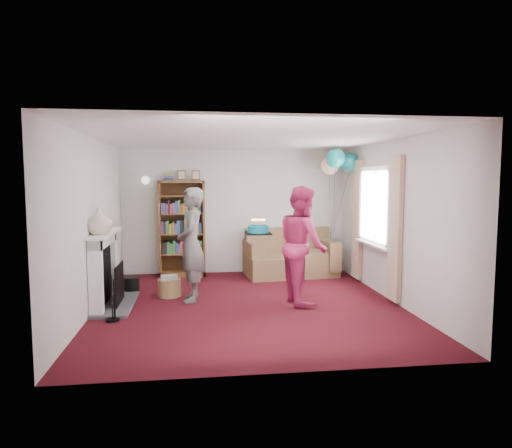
{
  "coord_description": "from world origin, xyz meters",
  "views": [
    {
      "loc": [
        -0.75,
        -6.73,
        1.88
      ],
      "look_at": [
        0.19,
        0.6,
        1.17
      ],
      "focal_mm": 32.0,
      "sensor_mm": 36.0,
      "label": 1
    }
  ],
  "objects": [
    {
      "name": "sofa",
      "position": [
        1.06,
        2.07,
        0.34
      ],
      "size": [
        1.74,
        0.92,
        0.92
      ],
      "rotation": [
        0.0,
        0.0,
        0.1
      ],
      "color": "brown",
      "rests_on": "ground"
    },
    {
      "name": "wall_left",
      "position": [
        -2.26,
        0.0,
        1.25
      ],
      "size": [
        0.02,
        5.0,
        2.5
      ],
      "primitive_type": "cube",
      "color": "silver",
      "rests_on": "ground"
    },
    {
      "name": "wall_right",
      "position": [
        2.26,
        0.0,
        1.25
      ],
      "size": [
        0.02,
        5.0,
        2.5
      ],
      "primitive_type": "cube",
      "color": "silver",
      "rests_on": "ground"
    },
    {
      "name": "wall_back",
      "position": [
        0.0,
        2.51,
        1.25
      ],
      "size": [
        4.5,
        0.02,
        2.5
      ],
      "primitive_type": "cube",
      "color": "silver",
      "rests_on": "ground"
    },
    {
      "name": "bookcase",
      "position": [
        -1.06,
        2.3,
        0.92
      ],
      "size": [
        0.88,
        0.42,
        2.08
      ],
      "color": "#472B14",
      "rests_on": "ground"
    },
    {
      "name": "ceiling",
      "position": [
        0.0,
        0.0,
        2.5
      ],
      "size": [
        4.5,
        5.0,
        0.01
      ],
      "primitive_type": "cube",
      "color": "white",
      "rests_on": "wall_back"
    },
    {
      "name": "wall_sconce",
      "position": [
        -1.75,
        2.36,
        1.88
      ],
      "size": [
        0.16,
        0.23,
        0.16
      ],
      "color": "gold",
      "rests_on": "ground"
    },
    {
      "name": "mantel_vase",
      "position": [
        -2.12,
        -0.15,
        1.31
      ],
      "size": [
        0.45,
        0.45,
        0.37
      ],
      "primitive_type": "imported",
      "rotation": [
        0.0,
        0.0,
        0.3
      ],
      "color": "beige",
      "rests_on": "fireplace"
    },
    {
      "name": "wicker_basket",
      "position": [
        -1.22,
        0.65,
        0.15
      ],
      "size": [
        0.38,
        0.38,
        0.34
      ],
      "rotation": [
        0.0,
        0.0,
        0.1
      ],
      "color": "#A6854D",
      "rests_on": "ground"
    },
    {
      "name": "person_magenta",
      "position": [
        0.83,
        0.04,
        0.9
      ],
      "size": [
        0.77,
        0.94,
        1.8
      ],
      "primitive_type": "imported",
      "rotation": [
        0.0,
        0.0,
        1.68
      ],
      "color": "#B72457",
      "rests_on": "ground"
    },
    {
      "name": "person_striped",
      "position": [
        -0.86,
        0.37,
        0.88
      ],
      "size": [
        0.43,
        0.65,
        1.77
      ],
      "primitive_type": "imported",
      "rotation": [
        0.0,
        0.0,
        -1.58
      ],
      "color": "black",
      "rests_on": "ground"
    },
    {
      "name": "balloons",
      "position": [
        1.9,
        1.7,
        2.22
      ],
      "size": [
        0.69,
        0.74,
        1.79
      ],
      "color": "#3F3F3F",
      "rests_on": "ground"
    },
    {
      "name": "birthday_cake",
      "position": [
        0.15,
        0.05,
        1.14
      ],
      "size": [
        0.38,
        0.38,
        0.22
      ],
      "rotation": [
        0.0,
        0.0,
        -0.02
      ],
      "color": "black",
      "rests_on": "ground"
    },
    {
      "name": "ground",
      "position": [
        0.0,
        0.0,
        0.0
      ],
      "size": [
        5.0,
        5.0,
        0.0
      ],
      "primitive_type": "plane",
      "color": "black",
      "rests_on": "ground"
    },
    {
      "name": "window_bay",
      "position": [
        2.21,
        0.6,
        1.2
      ],
      "size": [
        0.14,
        2.02,
        2.2
      ],
      "color": "white",
      "rests_on": "ground"
    },
    {
      "name": "fireplace",
      "position": [
        -2.09,
        0.19,
        0.51
      ],
      "size": [
        0.55,
        1.8,
        1.12
      ],
      "color": "#3F3F42",
      "rests_on": "ground"
    }
  ]
}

